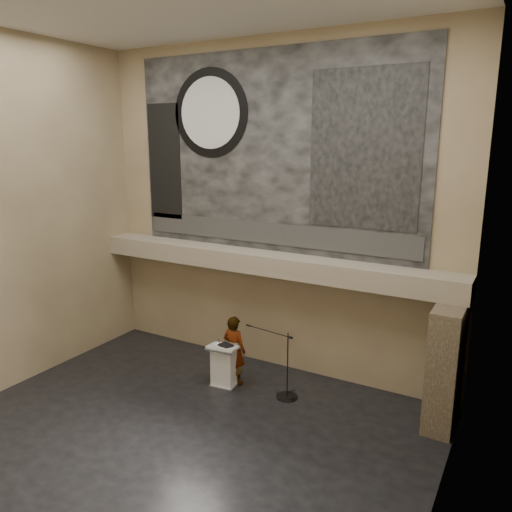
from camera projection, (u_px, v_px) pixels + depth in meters
The scene contains 19 objects.
floor at pixel (181, 435), 10.45m from camera, with size 10.00×10.00×0.00m, color black.
wall_back at pixel (271, 210), 12.85m from camera, with size 10.00×0.02×8.50m, color #856F54.
wall_left at pixel (7, 216), 11.87m from camera, with size 0.02×8.00×8.50m, color #856F54.
wall_right at pixel (451, 269), 7.06m from camera, with size 0.02×8.00×8.50m, color #856F54.
soffit at pixel (264, 262), 12.81m from camera, with size 10.00×0.80×0.50m, color gray.
sprinkler_left at pixel (211, 266), 13.60m from camera, with size 0.04×0.04×0.06m, color #B2893D.
sprinkler_right at pixel (332, 284), 11.92m from camera, with size 0.04×0.04×0.06m, color #B2893D.
banner at pixel (271, 153), 12.49m from camera, with size 8.00×0.05×5.00m, color black.
banner_text_strip at pixel (270, 234), 12.93m from camera, with size 7.76×0.02×0.55m, color #2D2D2D.
banner_clock_rim at pixel (210, 113), 13.09m from camera, with size 2.30×2.30×0.02m, color black.
banner_clock_face at pixel (210, 113), 13.07m from camera, with size 1.84×1.84×0.02m, color silver.
banner_building_print at pixel (364, 150), 11.28m from camera, with size 2.60×0.02×3.60m, color black.
banner_brick_print at pixel (165, 162), 14.16m from camera, with size 1.10×0.02×3.20m, color black.
stone_pier at pixel (445, 366), 10.57m from camera, with size 0.60×1.40×2.70m, color #45392A.
lectern at pixel (224, 366), 12.35m from camera, with size 0.76×0.58×1.13m.
binder at pixel (226, 345), 12.21m from camera, with size 0.33×0.27×0.04m, color black.
papers at pixel (219, 345), 12.29m from camera, with size 0.22×0.30×0.01m, color white.
speaker_person at pixel (234, 350), 12.48m from camera, with size 0.65×0.43×1.78m, color white.
mic_stand at pixel (286, 387), 11.94m from camera, with size 1.49×0.52×1.65m.
Camera 1 is at (5.96, -7.31, 6.07)m, focal length 35.00 mm.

